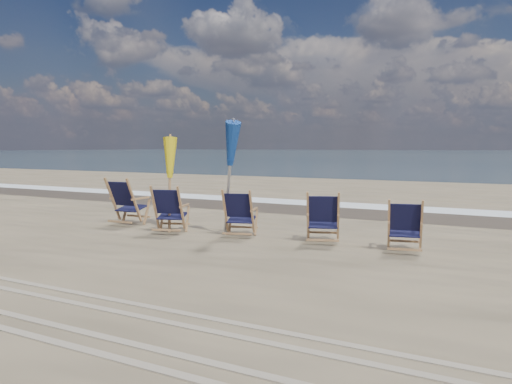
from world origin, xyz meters
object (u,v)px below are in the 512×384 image
beach_chair_4 (421,227)px  umbrella_yellow (169,163)px  beach_chair_1 (181,210)px  beach_chair_2 (252,214)px  umbrella_blue (228,145)px  beach_chair_0 (134,202)px  beach_chair_3 (338,218)px

beach_chair_4 → umbrella_yellow: umbrella_yellow is taller
beach_chair_1 → beach_chair_2: (1.47, 0.31, -0.02)m
beach_chair_1 → umbrella_blue: size_ratio=0.43×
beach_chair_4 → beach_chair_1: bearing=-8.4°
beach_chair_0 → beach_chair_1: 1.54m
beach_chair_3 → umbrella_blue: 2.53m
beach_chair_0 → beach_chair_4: 6.18m
beach_chair_0 → beach_chair_2: 2.98m
beach_chair_1 → beach_chair_2: size_ratio=1.04×
beach_chair_1 → umbrella_yellow: umbrella_yellow is taller
beach_chair_2 → umbrella_yellow: bearing=-12.0°
beach_chair_1 → beach_chair_4: 4.68m
beach_chair_3 → umbrella_yellow: size_ratio=0.50×
beach_chair_3 → beach_chair_4: (1.49, -0.15, -0.03)m
umbrella_blue → beach_chair_1: bearing=-172.8°
beach_chair_3 → beach_chair_2: bearing=-14.0°
beach_chair_0 → beach_chair_1: beach_chair_0 is taller
umbrella_blue → beach_chair_3: bearing=9.1°
beach_chair_4 → umbrella_yellow: bearing=-10.8°
beach_chair_0 → beach_chair_3: beach_chair_0 is taller
beach_chair_2 → umbrella_blue: (-0.42, -0.18, 1.33)m
beach_chair_3 → umbrella_blue: bearing=-10.3°
beach_chair_1 → umbrella_blue: bearing=169.1°
beach_chair_2 → umbrella_blue: umbrella_blue is taller
beach_chair_2 → beach_chair_0: bearing=-15.4°
beach_chair_0 → umbrella_blue: (2.56, -0.16, 1.27)m
umbrella_yellow → umbrella_blue: 1.52m
beach_chair_0 → beach_chair_3: (4.69, 0.18, -0.06)m
beach_chair_0 → umbrella_blue: umbrella_blue is taller
beach_chair_1 → umbrella_yellow: 1.06m
beach_chair_1 → umbrella_yellow: bearing=-41.8°
beach_chair_1 → beach_chair_4: bearing=165.9°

